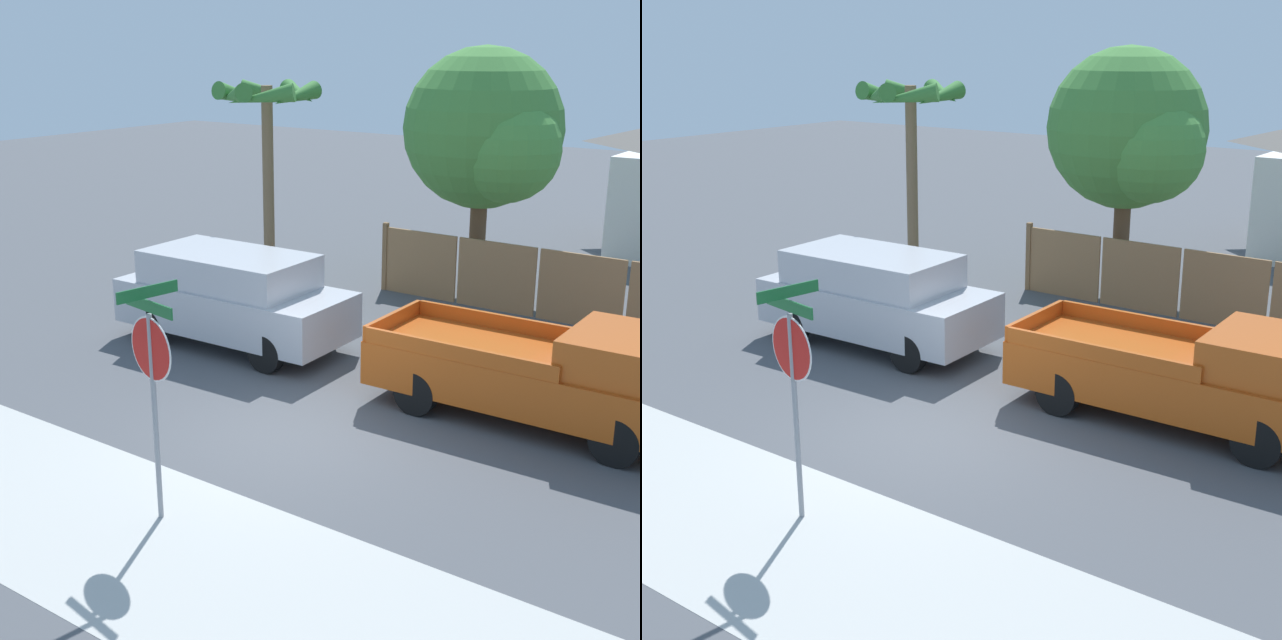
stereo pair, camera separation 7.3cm
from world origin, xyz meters
TOP-DOWN VIEW (x-y plane):
  - ground_plane at (0.00, 0.00)m, footprint 80.00×80.00m
  - sidewalk_strip at (0.00, -3.60)m, footprint 36.00×3.20m
  - oak_tree at (-1.23, 9.17)m, footprint 3.95×3.77m
  - palm_tree at (-6.05, 6.95)m, footprint 2.49×2.69m
  - red_suv at (-3.61, 2.75)m, footprint 4.86×2.15m
  - orange_pickup at (3.06, 2.76)m, footprint 5.37×2.14m
  - stop_sign at (0.16, -3.05)m, footprint 0.96×0.87m

SIDE VIEW (x-z plane):
  - ground_plane at x=0.00m, z-range 0.00..0.00m
  - sidewalk_strip at x=0.00m, z-range 0.00..0.01m
  - orange_pickup at x=3.06m, z-range -0.01..1.72m
  - red_suv at x=-3.61m, z-range 0.07..1.99m
  - stop_sign at x=0.16m, z-range 0.57..3.71m
  - oak_tree at x=-1.23m, z-range 0.95..6.80m
  - palm_tree at x=-6.05m, z-range 1.78..6.79m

